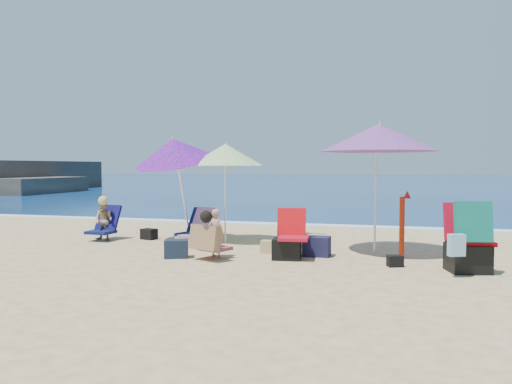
% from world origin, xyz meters
% --- Properties ---
extents(ground, '(120.00, 120.00, 0.00)m').
position_xyz_m(ground, '(0.00, 0.00, 0.00)').
color(ground, '#D8BC84').
rests_on(ground, ground).
extents(sea, '(120.00, 80.00, 0.12)m').
position_xyz_m(sea, '(0.00, 45.00, -0.05)').
color(sea, navy).
rests_on(sea, ground).
extents(foam, '(120.00, 0.50, 0.04)m').
position_xyz_m(foam, '(0.00, 5.10, 0.02)').
color(foam, white).
rests_on(foam, ground).
extents(umbrella_turquoise, '(2.65, 2.65, 2.37)m').
position_xyz_m(umbrella_turquoise, '(1.88, 1.27, 2.08)').
color(umbrella_turquoise, silver).
rests_on(umbrella_turquoise, ground).
extents(umbrella_striped, '(1.84, 1.84, 2.07)m').
position_xyz_m(umbrella_striped, '(-1.18, 1.86, 1.81)').
color(umbrella_striped, white).
rests_on(umbrella_striped, ground).
extents(umbrella_blue, '(2.12, 2.16, 2.32)m').
position_xyz_m(umbrella_blue, '(-2.21, 1.63, 1.90)').
color(umbrella_blue, white).
rests_on(umbrella_blue, ground).
extents(furled_umbrella, '(0.19, 0.15, 1.17)m').
position_xyz_m(furled_umbrella, '(2.31, 0.90, 0.64)').
color(furled_umbrella, '#A7230B').
rests_on(furled_umbrella, ground).
extents(chair_navy, '(0.73, 0.85, 0.69)m').
position_xyz_m(chair_navy, '(-1.89, 1.81, 0.18)').
color(chair_navy, '#0D1B4B').
rests_on(chair_navy, ground).
extents(chair_rainbow, '(0.79, 0.86, 0.74)m').
position_xyz_m(chair_rainbow, '(-1.67, 1.41, 0.20)').
color(chair_rainbow, '#BF434F').
rests_on(chair_rainbow, ground).
extents(camp_chair_left, '(0.65, 0.58, 0.86)m').
position_xyz_m(camp_chair_left, '(0.44, 0.38, 0.26)').
color(camp_chair_left, '#B60D20').
rests_on(camp_chair_left, ground).
extents(camp_chair_right, '(0.73, 0.99, 1.08)m').
position_xyz_m(camp_chair_right, '(3.22, 0.02, 0.39)').
color(camp_chair_right, '#A20B0F').
rests_on(camp_chair_right, ground).
extents(person_center, '(0.67, 0.78, 0.85)m').
position_xyz_m(person_center, '(-0.82, 0.04, 0.41)').
color(person_center, tan).
rests_on(person_center, ground).
extents(person_left, '(0.56, 0.68, 0.95)m').
position_xyz_m(person_left, '(-3.79, 1.48, 0.43)').
color(person_left, tan).
rests_on(person_left, ground).
extents(bag_navy_a, '(0.48, 0.41, 0.31)m').
position_xyz_m(bag_navy_a, '(-1.45, -0.01, 0.16)').
color(bag_navy_a, '#162031').
rests_on(bag_navy_a, ground).
extents(bag_black_a, '(0.36, 0.30, 0.23)m').
position_xyz_m(bag_black_a, '(-2.92, 1.83, 0.11)').
color(bag_black_a, black).
rests_on(bag_black_a, ground).
extents(bag_tan, '(0.28, 0.20, 0.23)m').
position_xyz_m(bag_tan, '(-0.02, 0.84, 0.11)').
color(bag_tan, tan).
rests_on(bag_tan, ground).
extents(bag_navy_b, '(0.47, 0.36, 0.34)m').
position_xyz_m(bag_navy_b, '(0.86, 0.78, 0.17)').
color(bag_navy_b, '#181835').
rests_on(bag_navy_b, ground).
extents(bag_black_b, '(0.27, 0.23, 0.18)m').
position_xyz_m(bag_black_b, '(2.19, 0.17, 0.09)').
color(bag_black_b, black).
rests_on(bag_black_b, ground).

